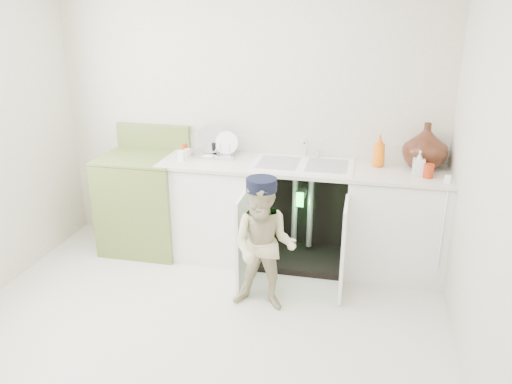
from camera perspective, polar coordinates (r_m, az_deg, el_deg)
ground at (r=3.69m, az=-6.53°, el=-15.43°), size 3.50×3.50×0.00m
room_shell at (r=3.13m, az=-7.43°, el=3.50°), size 6.00×5.50×1.26m
counter_run at (r=4.38m, az=5.78°, el=-2.09°), size 2.44×1.02×1.28m
avocado_stove at (r=4.75m, az=-12.52°, el=-0.96°), size 0.72×0.65×1.12m
repair_worker at (r=3.66m, az=0.93°, el=-6.11°), size 0.51×0.67×1.02m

